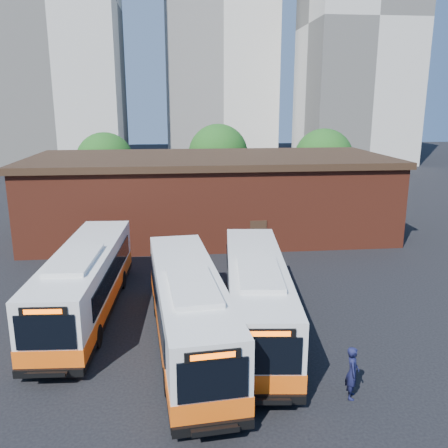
{
  "coord_description": "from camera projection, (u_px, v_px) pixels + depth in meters",
  "views": [
    {
      "loc": [
        -2.86,
        -18.29,
        10.49
      ],
      "look_at": [
        -0.18,
        7.2,
        3.96
      ],
      "focal_mm": 38.0,
      "sensor_mm": 36.0,
      "label": 1
    }
  ],
  "objects": [
    {
      "name": "bus_west",
      "position": [
        86.0,
        284.0,
        23.98
      ],
      "size": [
        3.45,
        13.22,
        3.57
      ],
      "rotation": [
        0.0,
        0.0,
        -0.06
      ],
      "color": "silver",
      "rests_on": "ground"
    },
    {
      "name": "tower_right",
      "position": [
        359.0,
        22.0,
        83.07
      ],
      "size": [
        18.0,
        18.0,
        49.2
      ],
      "color": "beige",
      "rests_on": "ground"
    },
    {
      "name": "bus_mideast",
      "position": [
        256.0,
        298.0,
        22.3
      ],
      "size": [
        3.92,
        13.1,
        3.52
      ],
      "rotation": [
        0.0,
        0.0,
        -0.1
      ],
      "color": "silver",
      "rests_on": "ground"
    },
    {
      "name": "tree_west",
      "position": [
        105.0,
        161.0,
        49.19
      ],
      "size": [
        6.0,
        6.0,
        7.65
      ],
      "color": "#382314",
      "rests_on": "ground"
    },
    {
      "name": "ground",
      "position": [
        245.0,
        353.0,
        20.51
      ],
      "size": [
        220.0,
        220.0,
        0.0
      ],
      "primitive_type": "plane",
      "color": "black"
    },
    {
      "name": "tree_mid",
      "position": [
        218.0,
        154.0,
        52.22
      ],
      "size": [
        6.56,
        6.56,
        8.36
      ],
      "color": "#382314",
      "rests_on": "ground"
    },
    {
      "name": "tower_center",
      "position": [
        219.0,
        3.0,
        96.6
      ],
      "size": [
        22.0,
        20.0,
        61.2
      ],
      "color": "silver",
      "rests_on": "ground"
    },
    {
      "name": "bus_midwest",
      "position": [
        189.0,
        312.0,
        20.79
      ],
      "size": [
        3.83,
        13.23,
        3.56
      ],
      "rotation": [
        0.0,
        0.0,
        0.09
      ],
      "color": "silver",
      "rests_on": "ground"
    },
    {
      "name": "tree_east",
      "position": [
        323.0,
        158.0,
        50.51
      ],
      "size": [
        6.24,
        6.24,
        7.96
      ],
      "color": "#382314",
      "rests_on": "ground"
    },
    {
      "name": "depot_building",
      "position": [
        210.0,
        194.0,
        38.98
      ],
      "size": [
        28.6,
        12.6,
        6.4
      ],
      "color": "maroon",
      "rests_on": "ground"
    },
    {
      "name": "transit_worker",
      "position": [
        352.0,
        373.0,
        17.21
      ],
      "size": [
        0.68,
        0.84,
        2.01
      ],
      "primitive_type": "imported",
      "rotation": [
        0.0,
        0.0,
        1.27
      ],
      "color": "#121536",
      "rests_on": "ground"
    }
  ]
}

